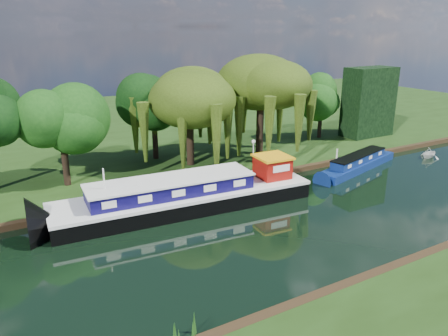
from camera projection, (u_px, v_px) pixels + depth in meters
ground at (326, 211)px, 32.05m from camera, size 120.00×120.00×0.00m
far_bank at (156, 123)px, 60.01m from camera, size 120.00×52.00×0.45m
dutch_barge at (188, 195)px, 32.26m from camera, size 19.56×5.77×4.07m
narrowboat at (358, 163)px, 41.18m from camera, size 11.21×4.74×1.62m
red_dinghy at (212, 206)px, 32.95m from camera, size 3.81×3.28×0.66m
white_cruiser at (429, 158)px, 45.02m from camera, size 2.52×2.25×1.21m
willow_left at (189, 99)px, 39.45m from camera, size 7.09×7.09×8.50m
willow_right at (261, 91)px, 41.34m from camera, size 7.44×7.44×9.07m
tree_far_left at (60, 120)px, 34.38m from camera, size 4.89×4.89×7.88m
tree_far_mid at (153, 105)px, 41.65m from camera, size 4.66×4.66×7.63m
tree_far_right at (321, 99)px, 50.03m from camera, size 3.95×3.95×6.47m
conifer_hedge at (369, 102)px, 51.22m from camera, size 6.00×3.00×8.00m
lamppost at (253, 146)px, 40.19m from camera, size 0.36×0.36×2.56m
mooring_posts at (257, 169)px, 38.44m from camera, size 19.16×0.16×1.00m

